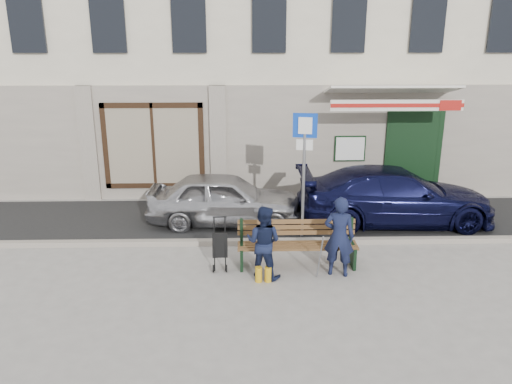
{
  "coord_description": "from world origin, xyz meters",
  "views": [
    {
      "loc": [
        -0.69,
        -8.83,
        4.42
      ],
      "look_at": [
        -0.43,
        1.6,
        1.2
      ],
      "focal_mm": 35.0,
      "sensor_mm": 36.0,
      "label": 1
    }
  ],
  "objects_px": {
    "car_silver": "(225,199)",
    "car_navy": "(395,196)",
    "man": "(339,236)",
    "bench": "(295,245)",
    "woman": "(264,242)",
    "parking_sign": "(304,155)",
    "stroller": "(220,246)"
  },
  "relations": [
    {
      "from": "car_navy",
      "to": "bench",
      "type": "relative_size",
      "value": 2.0
    },
    {
      "from": "car_navy",
      "to": "man",
      "type": "distance_m",
      "value": 3.41
    },
    {
      "from": "bench",
      "to": "woman",
      "type": "distance_m",
      "value": 0.83
    },
    {
      "from": "bench",
      "to": "car_navy",
      "type": "bearing_deg",
      "value": 41.9
    },
    {
      "from": "parking_sign",
      "to": "stroller",
      "type": "xyz_separation_m",
      "value": [
        -1.82,
        -1.55,
        -1.49
      ]
    },
    {
      "from": "car_navy",
      "to": "bench",
      "type": "xyz_separation_m",
      "value": [
        -2.7,
        -2.43,
        -0.24
      ]
    },
    {
      "from": "bench",
      "to": "woman",
      "type": "relative_size",
      "value": 1.67
    },
    {
      "from": "man",
      "to": "woman",
      "type": "height_order",
      "value": "man"
    },
    {
      "from": "man",
      "to": "bench",
      "type": "bearing_deg",
      "value": -12.91
    },
    {
      "from": "car_navy",
      "to": "parking_sign",
      "type": "bearing_deg",
      "value": 110.92
    },
    {
      "from": "bench",
      "to": "man",
      "type": "xyz_separation_m",
      "value": [
        0.8,
        -0.4,
        0.34
      ]
    },
    {
      "from": "parking_sign",
      "to": "woman",
      "type": "relative_size",
      "value": 2.01
    },
    {
      "from": "woman",
      "to": "stroller",
      "type": "relative_size",
      "value": 1.37
    },
    {
      "from": "car_silver",
      "to": "car_navy",
      "type": "height_order",
      "value": "car_navy"
    },
    {
      "from": "bench",
      "to": "man",
      "type": "bearing_deg",
      "value": -26.74
    },
    {
      "from": "car_silver",
      "to": "stroller",
      "type": "xyz_separation_m",
      "value": [
        -0.01,
        -2.52,
        -0.18
      ]
    },
    {
      "from": "car_navy",
      "to": "parking_sign",
      "type": "height_order",
      "value": "parking_sign"
    },
    {
      "from": "car_navy",
      "to": "parking_sign",
      "type": "relative_size",
      "value": 1.67
    },
    {
      "from": "bench",
      "to": "man",
      "type": "relative_size",
      "value": 1.51
    },
    {
      "from": "parking_sign",
      "to": "man",
      "type": "bearing_deg",
      "value": -63.52
    },
    {
      "from": "car_navy",
      "to": "bench",
      "type": "bearing_deg",
      "value": 131.68
    },
    {
      "from": "parking_sign",
      "to": "stroller",
      "type": "bearing_deg",
      "value": -127.22
    },
    {
      "from": "car_navy",
      "to": "man",
      "type": "relative_size",
      "value": 3.02
    },
    {
      "from": "car_silver",
      "to": "man",
      "type": "height_order",
      "value": "man"
    },
    {
      "from": "man",
      "to": "woman",
      "type": "xyz_separation_m",
      "value": [
        -1.45,
        -0.05,
        -0.08
      ]
    },
    {
      "from": "bench",
      "to": "woman",
      "type": "bearing_deg",
      "value": -145.56
    },
    {
      "from": "man",
      "to": "stroller",
      "type": "bearing_deg",
      "value": 5.09
    },
    {
      "from": "car_navy",
      "to": "bench",
      "type": "distance_m",
      "value": 3.64
    },
    {
      "from": "car_navy",
      "to": "woman",
      "type": "distance_m",
      "value": 4.42
    },
    {
      "from": "bench",
      "to": "parking_sign",
      "type": "bearing_deg",
      "value": 78.08
    },
    {
      "from": "bench",
      "to": "stroller",
      "type": "xyz_separation_m",
      "value": [
        -1.5,
        -0.05,
        0.01
      ]
    },
    {
      "from": "parking_sign",
      "to": "stroller",
      "type": "relative_size",
      "value": 2.76
    }
  ]
}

